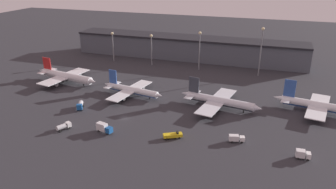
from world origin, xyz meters
TOP-DOWN VIEW (x-y plane):
  - ground at (0.00, 0.00)m, footprint 600.00×600.00m
  - terminal_building at (0.00, 100.99)m, footprint 160.57×20.11m
  - airplane_0 at (-50.83, 30.86)m, footprint 42.56×33.24m
  - airplane_1 at (-7.79, 24.86)m, footprint 35.15×32.46m
  - airplane_2 at (36.95, 24.05)m, footprint 39.43×35.58m
  - airplane_3 at (81.33, 32.80)m, footprint 42.50×31.89m
  - service_vehicle_0 at (48.91, -5.37)m, footprint 6.20×3.60m
  - service_vehicle_1 at (-1.86, -14.55)m, footprint 7.36×3.95m
  - service_vehicle_2 at (72.10, -9.47)m, footprint 4.92×2.65m
  - service_vehicle_3 at (-23.51, 2.13)m, footprint 4.92×7.05m
  - service_vehicle_4 at (25.54, -10.29)m, footprint 7.56×5.64m
  - service_vehicle_5 at (-18.37, -17.92)m, footprint 4.44×6.29m
  - lamp_post_0 at (-45.68, 78.16)m, footprint 1.80×1.80m
  - lamp_post_1 at (-17.72, 78.16)m, footprint 1.80×1.80m
  - lamp_post_2 at (14.18, 78.16)m, footprint 1.80×1.80m
  - lamp_post_3 at (50.77, 78.16)m, footprint 1.80×1.80m

SIDE VIEW (x-z plane):
  - ground at x=0.00m, z-range 0.00..0.00m
  - service_vehicle_4 at x=25.54m, z-range -0.07..2.67m
  - service_vehicle_5 at x=-18.37m, z-range 0.26..2.94m
  - service_vehicle_0 at x=48.91m, z-range 0.20..3.04m
  - service_vehicle_3 at x=-23.51m, z-range 0.17..3.35m
  - service_vehicle_2 at x=72.10m, z-range 0.17..3.39m
  - service_vehicle_1 at x=-1.86m, z-range 0.19..3.94m
  - airplane_1 at x=-7.79m, z-range -3.03..8.85m
  - airplane_2 at x=36.95m, z-range -3.15..9.71m
  - airplane_3 at x=81.33m, z-range -3.41..9.96m
  - airplane_0 at x=-50.83m, z-range -2.69..9.94m
  - terminal_building at x=0.00m, z-range 0.06..15.50m
  - lamp_post_0 at x=-45.68m, z-range 3.11..23.14m
  - lamp_post_1 at x=-17.72m, z-range 3.13..23.47m
  - lamp_post_2 at x=14.18m, z-range 3.36..27.51m
  - lamp_post_3 at x=50.77m, z-range 3.58..32.47m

